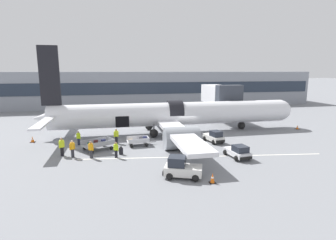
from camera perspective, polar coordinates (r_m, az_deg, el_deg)
name	(u,v)px	position (r m, az deg, el deg)	size (l,w,h in m)	color
ground_plane	(188,135)	(34.65, 4.46, -3.38)	(500.00, 500.00, 0.00)	slate
apron_marking_line	(202,156)	(26.46, 7.48, -7.88)	(24.11, 3.48, 0.01)	silver
terminal_strip	(151,88)	(66.45, -3.62, 6.91)	(80.37, 12.35, 8.20)	gray
jet_bridge_stub	(221,95)	(43.39, 11.40, 5.30)	(3.82, 9.31, 6.30)	#4C4C51
airplane	(170,115)	(35.73, 0.54, 1.13)	(35.71, 31.18, 11.39)	silver
baggage_tug_lead	(238,152)	(26.62, 14.97, -6.74)	(2.12, 3.19, 1.31)	silver
baggage_tug_mid	(214,137)	(31.68, 10.01, -3.69)	(2.13, 3.16, 1.45)	silver
baggage_tug_rear	(182,168)	(21.21, 2.96, -10.48)	(3.36, 2.60, 1.69)	silver
baggage_cart_loading	(99,145)	(29.22, -14.88, -5.18)	(4.06, 3.07, 1.19)	#999BA0
baggage_cart_queued	(139,141)	(30.20, -6.34, -4.59)	(3.36, 2.07, 0.94)	silver
ground_crew_loader_a	(62,146)	(28.24, -22.12, -5.34)	(0.59, 0.59, 1.85)	black
ground_crew_loader_b	(72,148)	(27.42, -20.11, -5.82)	(0.55, 0.55, 1.72)	#2D2D33
ground_crew_driver	(91,149)	(26.59, -16.43, -6.13)	(0.56, 0.53, 1.70)	#2D2D33
ground_crew_supervisor	(79,138)	(31.66, -18.90, -3.68)	(0.53, 0.51, 1.63)	#1E2338
ground_crew_helper	(116,149)	(26.20, -11.26, -6.29)	(0.51, 0.49, 1.57)	black
ground_crew_marshal	(116,136)	(31.20, -11.20, -3.38)	(0.60, 0.52, 1.75)	black
suitcase_on_tarmac_upright	(121,151)	(27.18, -10.19, -6.66)	(0.42, 0.40, 0.84)	black
safety_cone_nose	(297,127)	(42.68, 26.33, -1.45)	(0.54, 0.54, 0.56)	black
safety_cone_engine_left	(213,178)	(20.55, 9.66, -12.40)	(0.49, 0.49, 0.79)	black
safety_cone_wingtip	(199,145)	(29.46, 6.79, -5.35)	(0.46, 0.46, 0.63)	black
safety_cone_tail	(32,139)	(35.17, -27.41, -3.78)	(0.56, 0.56, 0.73)	black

